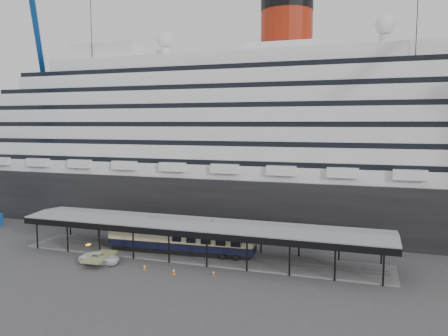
{
  "coord_description": "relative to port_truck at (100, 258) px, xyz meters",
  "views": [
    {
      "loc": [
        23.66,
        -54.44,
        19.89
      ],
      "look_at": [
        3.08,
        8.0,
        13.16
      ],
      "focal_mm": 35.0,
      "sensor_mm": 36.0,
      "label": 1
    }
  ],
  "objects": [
    {
      "name": "port_truck",
      "position": [
        0.0,
        0.0,
        0.0
      ],
      "size": [
        5.9,
        3.08,
        1.59
      ],
      "primitive_type": "imported",
      "rotation": [
        0.0,
        0.0,
        1.65
      ],
      "color": "white",
      "rests_on": "ground"
    },
    {
      "name": "ground",
      "position": [
        12.11,
        2.52,
        -0.79
      ],
      "size": [
        200.0,
        200.0,
        0.0
      ],
      "primitive_type": "plane",
      "color": "#3D3D40",
      "rests_on": "ground"
    },
    {
      "name": "cruise_ship",
      "position": [
        12.16,
        34.52,
        17.56
      ],
      "size": [
        130.0,
        30.0,
        43.9
      ],
      "color": "black",
      "rests_on": "ground"
    },
    {
      "name": "pullman_carriage",
      "position": [
        9.25,
        7.52,
        1.93
      ],
      "size": [
        23.01,
        4.23,
        22.47
      ],
      "rotation": [
        0.0,
        0.0,
        0.06
      ],
      "color": "black",
      "rests_on": "ground"
    },
    {
      "name": "traffic_cone_mid",
      "position": [
        11.92,
        -0.81,
        -0.39
      ],
      "size": [
        0.45,
        0.45,
        0.82
      ],
      "rotation": [
        0.0,
        0.0,
        -0.08
      ],
      "color": "#FC630E",
      "rests_on": "ground"
    },
    {
      "name": "traffic_cone_right",
      "position": [
        17.1,
        0.35,
        -0.44
      ],
      "size": [
        0.44,
        0.44,
        0.72
      ],
      "rotation": [
        0.0,
        0.0,
        -0.2
      ],
      "color": "#D64A0B",
      "rests_on": "ground"
    },
    {
      "name": "platform_canopy",
      "position": [
        12.11,
        7.52,
        1.57
      ],
      "size": [
        56.0,
        9.18,
        5.3
      ],
      "color": "slate",
      "rests_on": "ground"
    },
    {
      "name": "traffic_cone_left",
      "position": [
        7.31,
        -0.34,
        -0.41
      ],
      "size": [
        0.48,
        0.48,
        0.76
      ],
      "rotation": [
        0.0,
        0.0,
        -0.28
      ],
      "color": "#FA620D",
      "rests_on": "ground"
    }
  ]
}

